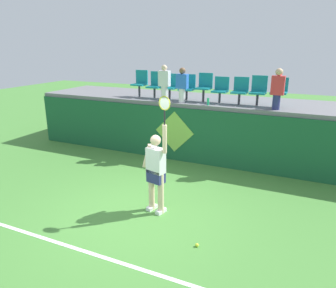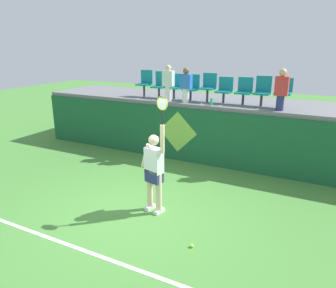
% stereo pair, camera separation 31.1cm
% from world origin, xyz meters
% --- Properties ---
extents(ground_plane, '(40.00, 40.00, 0.00)m').
position_xyz_m(ground_plane, '(0.00, 0.00, 0.00)').
color(ground_plane, '#478438').
extents(court_back_wall, '(11.70, 0.20, 1.67)m').
position_xyz_m(court_back_wall, '(0.00, 3.53, 0.83)').
color(court_back_wall, '#195633').
rests_on(court_back_wall, ground_plane).
extents(spectator_platform, '(11.70, 2.41, 0.12)m').
position_xyz_m(spectator_platform, '(0.00, 4.68, 1.73)').
color(spectator_platform, slate).
rests_on(spectator_platform, court_back_wall).
extents(court_baseline_stripe, '(10.53, 0.08, 0.01)m').
position_xyz_m(court_baseline_stripe, '(0.00, -1.51, 0.00)').
color(court_baseline_stripe, white).
rests_on(court_baseline_stripe, ground_plane).
extents(tennis_player, '(0.74, 0.34, 2.55)m').
position_xyz_m(tennis_player, '(0.30, 0.30, 0.98)').
color(tennis_player, white).
rests_on(tennis_player, ground_plane).
extents(tennis_ball, '(0.07, 0.07, 0.07)m').
position_xyz_m(tennis_ball, '(1.55, -0.55, 0.03)').
color(tennis_ball, '#D1E533').
rests_on(tennis_ball, ground_plane).
extents(water_bottle, '(0.07, 0.07, 0.21)m').
position_xyz_m(water_bottle, '(0.34, 3.62, 1.89)').
color(water_bottle, '#26B272').
rests_on(water_bottle, spectator_platform).
extents(stadium_chair_0, '(0.44, 0.42, 0.87)m').
position_xyz_m(stadium_chair_0, '(-2.23, 4.19, 2.28)').
color(stadium_chair_0, '#38383D').
rests_on(stadium_chair_0, spectator_platform).
extents(stadium_chair_1, '(0.44, 0.42, 0.85)m').
position_xyz_m(stadium_chair_1, '(-1.67, 4.20, 2.24)').
color(stadium_chair_1, '#38383D').
rests_on(stadium_chair_1, spectator_platform).
extents(stadium_chair_2, '(0.44, 0.42, 0.80)m').
position_xyz_m(stadium_chair_2, '(-1.12, 4.19, 2.22)').
color(stadium_chair_2, '#38383D').
rests_on(stadium_chair_2, spectator_platform).
extents(stadium_chair_3, '(0.44, 0.42, 0.80)m').
position_xyz_m(stadium_chair_3, '(-0.54, 4.19, 2.22)').
color(stadium_chair_3, '#38383D').
rests_on(stadium_chair_3, spectator_platform).
extents(stadium_chair_4, '(0.44, 0.42, 0.86)m').
position_xyz_m(stadium_chair_4, '(0.02, 4.19, 2.27)').
color(stadium_chair_4, '#38383D').
rests_on(stadium_chair_4, spectator_platform).
extents(stadium_chair_5, '(0.44, 0.42, 0.77)m').
position_xyz_m(stadium_chair_5, '(0.53, 4.19, 2.20)').
color(stadium_chair_5, '#38383D').
rests_on(stadium_chair_5, spectator_platform).
extents(stadium_chair_6, '(0.44, 0.42, 0.78)m').
position_xyz_m(stadium_chair_6, '(1.12, 4.19, 2.21)').
color(stadium_chair_6, '#38383D').
rests_on(stadium_chair_6, spectator_platform).
extents(stadium_chair_7, '(0.44, 0.42, 0.84)m').
position_xyz_m(stadium_chair_7, '(1.64, 4.20, 2.24)').
color(stadium_chair_7, '#38383D').
rests_on(stadium_chair_7, spectator_platform).
extents(stadium_chair_8, '(0.44, 0.42, 0.81)m').
position_xyz_m(stadium_chair_8, '(2.21, 4.19, 2.25)').
color(stadium_chair_8, '#38383D').
rests_on(stadium_chair_8, spectator_platform).
extents(spectator_0, '(0.34, 0.20, 1.10)m').
position_xyz_m(spectator_0, '(-1.12, 3.72, 2.36)').
color(spectator_0, white).
rests_on(spectator_0, spectator_platform).
extents(spectator_1, '(0.34, 0.20, 1.04)m').
position_xyz_m(spectator_1, '(-0.54, 3.75, 2.33)').
color(spectator_1, white).
rests_on(spectator_1, spectator_platform).
extents(spectator_2, '(0.34, 0.20, 1.10)m').
position_xyz_m(spectator_2, '(2.21, 3.76, 2.36)').
color(spectator_2, navy).
rests_on(spectator_2, spectator_platform).
extents(wall_signage_mount, '(1.27, 0.01, 1.55)m').
position_xyz_m(wall_signage_mount, '(-0.64, 3.42, 0.00)').
color(wall_signage_mount, '#195633').
rests_on(wall_signage_mount, ground_plane).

